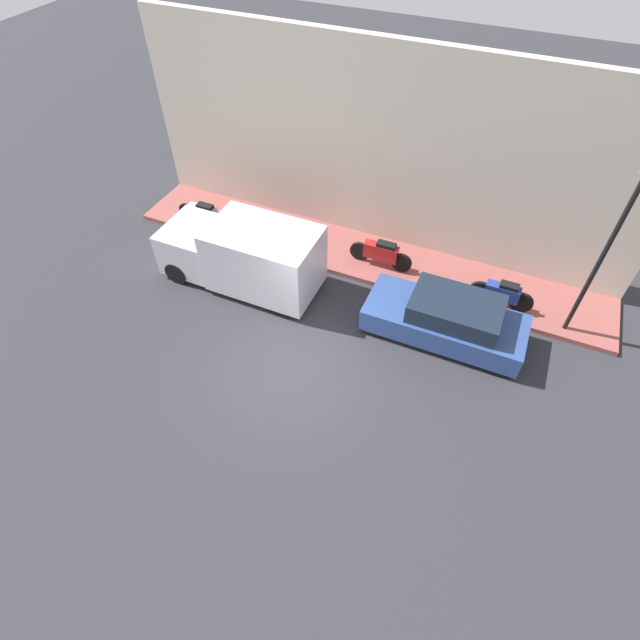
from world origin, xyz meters
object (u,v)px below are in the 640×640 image
object	(u,v)px
parked_car	(447,319)
scooter_silver	(203,212)
motorcycle_blue	(502,293)
streetlamp	(610,241)
motorcycle_black	(275,225)
motorcycle_red	(381,253)
delivery_van	(243,254)

from	to	relation	value
parked_car	scooter_silver	bearing A→B (deg)	79.20
motorcycle_blue	streetlamp	bearing A→B (deg)	-94.72
motorcycle_black	motorcycle_red	distance (m)	3.69
parked_car	streetlamp	size ratio (longest dim) A/B	0.86
motorcycle_red	scooter_silver	bearing A→B (deg)	92.53
parked_car	motorcycle_black	bearing A→B (deg)	72.42
delivery_van	motorcycle_red	size ratio (longest dim) A/B	2.39
delivery_van	motorcycle_black	world-z (taller)	delivery_van
delivery_van	motorcycle_blue	xyz separation A→B (m)	(1.91, -7.31, -0.45)
motorcycle_red	delivery_van	bearing A→B (deg)	121.71
parked_car	motorcycle_black	xyz separation A→B (m)	(1.97, 6.23, -0.05)
parked_car	motorcycle_black	size ratio (longest dim) A/B	2.01
motorcycle_blue	streetlamp	world-z (taller)	streetlamp
delivery_van	streetlamp	size ratio (longest dim) A/B	0.96
motorcycle_red	scooter_silver	size ratio (longest dim) A/B	1.04
parked_car	motorcycle_blue	distance (m)	2.04
motorcycle_blue	parked_car	bearing A→B (deg)	144.33
motorcycle_black	scooter_silver	distance (m)	2.63
motorcycle_blue	streetlamp	distance (m)	3.16
motorcycle_red	streetlamp	xyz separation A→B (m)	(-0.46, -5.59, 2.53)
delivery_van	streetlamp	xyz separation A→B (m)	(1.75, -9.17, 2.10)
delivery_van	motorcycle_red	world-z (taller)	delivery_van
motorcycle_blue	motorcycle_red	size ratio (longest dim) A/B	0.90
scooter_silver	streetlamp	distance (m)	12.17
motorcycle_blue	streetlamp	size ratio (longest dim) A/B	0.36
motorcycle_red	streetlamp	size ratio (longest dim) A/B	0.40
delivery_van	streetlamp	bearing A→B (deg)	-79.19
motorcycle_black	scooter_silver	xyz separation A→B (m)	(-0.29, 2.61, -0.06)
delivery_van	scooter_silver	world-z (taller)	delivery_van
parked_car	scooter_silver	xyz separation A→B (m)	(1.69, 8.84, -0.11)
motorcycle_blue	scooter_silver	xyz separation A→B (m)	(0.03, 10.03, -0.07)
motorcycle_red	streetlamp	bearing A→B (deg)	-94.70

